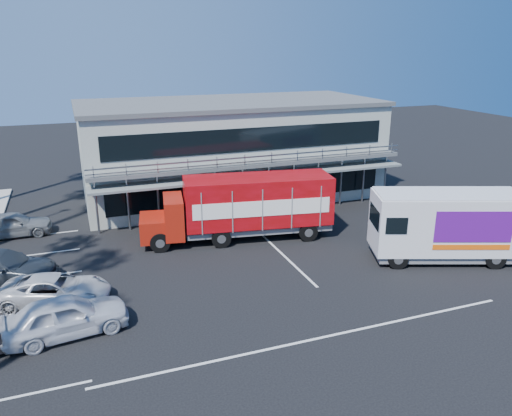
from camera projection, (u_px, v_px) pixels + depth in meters
name	position (u px, v px, depth m)	size (l,w,h in m)	color
ground	(265.00, 277.00, 25.49)	(120.00, 120.00, 0.00)	black
building	(231.00, 148.00, 38.66)	(22.40, 12.00, 7.30)	#9A9F92
red_truck	(245.00, 205.00, 29.96)	(11.68, 4.43, 3.84)	maroon
white_van	(446.00, 225.00, 26.95)	(8.28, 5.26, 3.83)	silver
parked_car_a	(66.00, 316.00, 20.18)	(1.99, 4.94, 1.68)	silver
parked_car_c	(56.00, 290.00, 22.70)	(2.24, 4.85, 1.35)	silver
parked_car_d	(0.00, 267.00, 24.65)	(2.28, 5.62, 1.63)	#292F36
parked_car_e	(12.00, 224.00, 30.71)	(1.83, 4.55, 1.55)	slate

